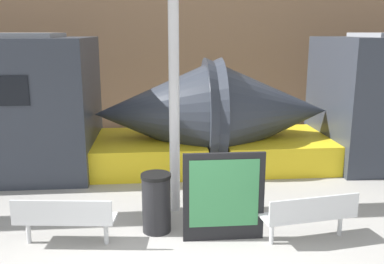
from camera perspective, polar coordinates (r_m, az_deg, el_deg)
station_wall at (r=14.59m, az=-4.23°, el=10.39°), size 56.00×0.20×5.00m
bench_near at (r=6.92m, az=-16.65°, el=-10.80°), size 1.56×0.60×0.79m
bench_far at (r=7.01m, az=15.47°, el=-10.43°), size 1.55×0.67×0.79m
trash_bin at (r=7.13m, az=-4.77°, el=-9.36°), size 0.49×0.49×0.99m
poster_board at (r=6.75m, az=4.26°, el=-8.60°), size 1.28×0.07×1.44m
support_column_near at (r=7.54m, az=-2.39°, el=3.36°), size 0.18×0.18×3.88m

